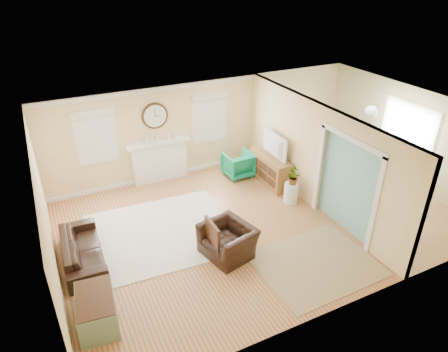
{
  "coord_description": "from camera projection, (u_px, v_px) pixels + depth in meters",
  "views": [
    {
      "loc": [
        -4.21,
        -6.68,
        5.42
      ],
      "look_at": [
        -0.8,
        0.3,
        1.2
      ],
      "focal_mm": 32.0,
      "sensor_mm": 36.0,
      "label": 1
    }
  ],
  "objects": [
    {
      "name": "green_chair",
      "position": [
        238.0,
        164.0,
        11.23
      ],
      "size": [
        0.77,
        0.79,
        0.7
      ],
      "primitive_type": "imported",
      "rotation": [
        0.0,
        0.0,
        3.18
      ],
      "color": "#007340",
      "rests_on": "floor"
    },
    {
      "name": "trunk",
      "position": [
        97.0,
        310.0,
        6.64
      ],
      "size": [
        0.72,
        1.07,
        0.58
      ],
      "color": "gray",
      "rests_on": "floor"
    },
    {
      "name": "floor",
      "position": [
        260.0,
        219.0,
        9.49
      ],
      "size": [
        9.0,
        9.0,
        0.0
      ],
      "primitive_type": "plane",
      "color": "#965326",
      "rests_on": "ground"
    },
    {
      "name": "ceiling",
      "position": [
        265.0,
        115.0,
        8.25
      ],
      "size": [
        9.0,
        6.0,
        0.02
      ],
      "primitive_type": "cube",
      "color": "white",
      "rests_on": "wall_back"
    },
    {
      "name": "partition",
      "position": [
        310.0,
        151.0,
        9.65
      ],
      "size": [
        0.17,
        6.0,
        2.6
      ],
      "color": "#DEC081",
      "rests_on": "ground"
    },
    {
      "name": "fireplace",
      "position": [
        160.0,
        160.0,
        10.9
      ],
      "size": [
        1.7,
        0.3,
        1.17
      ],
      "color": "white",
      "rests_on": "ground"
    },
    {
      "name": "dining_table",
      "position": [
        358.0,
        189.0,
        10.08
      ],
      "size": [
        1.36,
        2.04,
        0.66
      ],
      "primitive_type": "imported",
      "rotation": [
        0.0,
        0.0,
        1.75
      ],
      "color": "#462914",
      "rests_on": "floor"
    },
    {
      "name": "dining_chair_n",
      "position": [
        329.0,
        166.0,
        10.78
      ],
      "size": [
        0.48,
        0.48,
        0.87
      ],
      "color": "slate",
      "rests_on": "floor"
    },
    {
      "name": "window_right",
      "position": [
        210.0,
        114.0,
        11.05
      ],
      "size": [
        1.05,
        0.13,
        1.42
      ],
      "color": "white",
      "rests_on": "wall_back"
    },
    {
      "name": "window_left",
      "position": [
        95.0,
        133.0,
        9.85
      ],
      "size": [
        1.05,
        0.13,
        1.42
      ],
      "color": "white",
      "rests_on": "wall_back"
    },
    {
      "name": "sofa",
      "position": [
        82.0,
        250.0,
        8.03
      ],
      "size": [
        0.81,
        1.92,
        0.55
      ],
      "primitive_type": "imported",
      "rotation": [
        0.0,
        0.0,
        1.54
      ],
      "color": "black",
      "rests_on": "floor"
    },
    {
      "name": "wall_clock",
      "position": [
        155.0,
        116.0,
        10.37
      ],
      "size": [
        0.7,
        0.07,
        0.7
      ],
      "color": "#462914",
      "rests_on": "wall_back"
    },
    {
      "name": "wall_right",
      "position": [
        408.0,
        136.0,
        10.6
      ],
      "size": [
        0.02,
        6.0,
        2.6
      ],
      "primitive_type": "cube",
      "color": "#DEC081",
      "rests_on": "ground"
    },
    {
      "name": "tv",
      "position": [
        271.0,
        145.0,
        10.51
      ],
      "size": [
        0.16,
        1.1,
        0.63
      ],
      "primitive_type": "imported",
      "rotation": [
        0.0,
        0.0,
        1.55
      ],
      "color": "black",
      "rests_on": "credenza"
    },
    {
      "name": "garden_stool",
      "position": [
        291.0,
        193.0,
        10.03
      ],
      "size": [
        0.36,
        0.36,
        0.52
      ],
      "primitive_type": "cylinder",
      "color": "white",
      "rests_on": "floor"
    },
    {
      "name": "rug_grey",
      "position": [
        356.0,
        200.0,
        10.23
      ],
      "size": [
        2.16,
        2.71,
        0.01
      ],
      "primitive_type": "cube",
      "color": "slate",
      "rests_on": "floor"
    },
    {
      "name": "french_doors",
      "position": [
        405.0,
        143.0,
        10.68
      ],
      "size": [
        0.06,
        1.7,
        2.2
      ],
      "color": "white",
      "rests_on": "ground"
    },
    {
      "name": "rug_cream",
      "position": [
        162.0,
        232.0,
        9.0
      ],
      "size": [
        3.29,
        2.9,
        0.02
      ],
      "primitive_type": "cube",
      "rotation": [
        0.0,
        0.0,
        -0.06
      ],
      "color": "beige",
      "rests_on": "floor"
    },
    {
      "name": "potted_plant",
      "position": [
        292.0,
        177.0,
        9.81
      ],
      "size": [
        0.34,
        0.38,
        0.4
      ],
      "primitive_type": "imported",
      "rotation": [
        0.0,
        0.0,
        1.47
      ],
      "color": "#337F33",
      "rests_on": "garden_stool"
    },
    {
      "name": "wall_front",
      "position": [
        357.0,
        247.0,
        6.5
      ],
      "size": [
        9.0,
        0.02,
        2.6
      ],
      "primitive_type": "cube",
      "color": "#DEC081",
      "rests_on": "ground"
    },
    {
      "name": "rug_jute",
      "position": [
        315.0,
        264.0,
        8.07
      ],
      "size": [
        2.37,
        1.95,
        0.01
      ],
      "primitive_type": "cube",
      "rotation": [
        0.0,
        0.0,
        0.02
      ],
      "color": "#9F8B5D",
      "rests_on": "floor"
    },
    {
      "name": "pendant",
      "position": [
        371.0,
        112.0,
        9.6
      ],
      "size": [
        0.3,
        0.3,
        0.55
      ],
      "color": "gold",
      "rests_on": "ceiling"
    },
    {
      "name": "dining_chair_e",
      "position": [
        381.0,
        177.0,
        10.18
      ],
      "size": [
        0.51,
        0.51,
        0.92
      ],
      "color": "slate",
      "rests_on": "floor"
    },
    {
      "name": "wall_left",
      "position": [
        46.0,
        222.0,
        7.13
      ],
      "size": [
        0.02,
        6.0,
        2.6
      ],
      "primitive_type": "cube",
      "color": "#DEC081",
      "rests_on": "ground"
    },
    {
      "name": "eames_chair",
      "position": [
        228.0,
        241.0,
        8.21
      ],
      "size": [
        1.12,
        1.22,
        0.67
      ],
      "primitive_type": "imported",
      "rotation": [
        0.0,
        0.0,
        -1.33
      ],
      "color": "black",
      "rests_on": "floor"
    },
    {
      "name": "dining_chair_w",
      "position": [
        343.0,
        189.0,
        9.71
      ],
      "size": [
        0.46,
        0.46,
        0.89
      ],
      "color": "white",
      "rests_on": "floor"
    },
    {
      "name": "credenza",
      "position": [
        270.0,
        169.0,
        10.86
      ],
      "size": [
        0.5,
        1.46,
        0.8
      ],
      "color": "olive",
      "rests_on": "floor"
    },
    {
      "name": "wall_back",
      "position": [
        207.0,
        126.0,
        11.24
      ],
      "size": [
        9.0,
        0.02,
        2.6
      ],
      "primitive_type": "cube",
      "color": "#DEC081",
      "rests_on": "ground"
    },
    {
      "name": "dining_chair_s",
      "position": [
        395.0,
        204.0,
        8.99
      ],
      "size": [
        0.49,
        0.49,
        0.96
      ],
      "color": "slate",
      "rests_on": "floor"
    }
  ]
}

